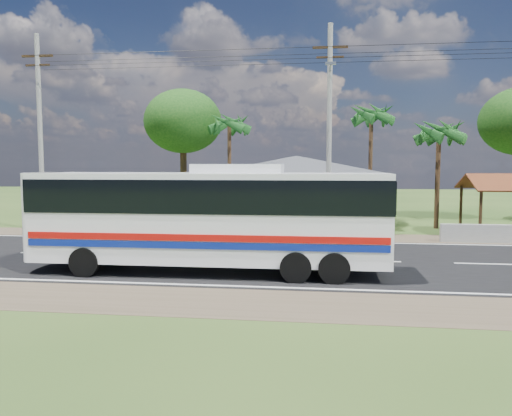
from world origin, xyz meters
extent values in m
plane|color=#264317|center=(0.00, 0.00, 0.00)|extent=(120.00, 120.00, 0.00)
cube|color=black|center=(0.00, 0.00, 0.01)|extent=(120.00, 10.00, 0.02)
cube|color=brown|center=(0.00, 6.50, 0.01)|extent=(120.00, 3.00, 0.01)
cube|color=brown|center=(0.00, -6.50, 0.01)|extent=(120.00, 3.00, 0.01)
cube|color=silver|center=(0.00, 4.70, 0.03)|extent=(120.00, 0.15, 0.01)
cube|color=silver|center=(0.00, -4.70, 0.03)|extent=(120.00, 0.15, 0.01)
cube|color=silver|center=(0.00, 0.00, 0.03)|extent=(120.00, 0.15, 0.01)
cube|color=tan|center=(1.00, 13.00, 1.60)|extent=(10.00, 8.00, 3.20)
cube|color=#4C4F54|center=(1.00, 13.00, 3.25)|extent=(10.60, 8.60, 0.10)
pyramid|color=#4C4F54|center=(1.00, 13.00, 4.40)|extent=(12.40, 10.00, 1.20)
cube|color=black|center=(-2.00, 8.98, 1.70)|extent=(1.20, 0.08, 1.20)
cube|color=black|center=(1.00, 8.98, 1.70)|extent=(1.20, 0.08, 1.20)
cube|color=black|center=(4.00, 8.98, 1.70)|extent=(1.20, 0.08, 1.20)
cylinder|color=#3C2816|center=(10.70, 6.70, 1.30)|extent=(0.16, 0.16, 2.60)
cylinder|color=#3C2816|center=(10.70, 10.30, 1.30)|extent=(0.16, 0.16, 2.60)
cube|color=brown|center=(13.00, 9.60, 2.90)|extent=(5.20, 2.28, 0.90)
cylinder|color=#9E9E99|center=(-13.00, 6.50, 5.50)|extent=(0.26, 0.26, 11.00)
cube|color=#3C2816|center=(-13.00, 6.50, 9.80)|extent=(1.80, 0.12, 0.12)
cube|color=#3C2816|center=(-13.00, 6.50, 9.30)|extent=(1.40, 0.10, 0.10)
cylinder|color=#9E9E99|center=(3.00, 6.50, 5.50)|extent=(0.26, 0.26, 11.00)
cube|color=#3C2816|center=(3.00, 6.50, 9.80)|extent=(1.80, 0.12, 0.12)
cube|color=#3C2816|center=(3.00, 6.50, 9.30)|extent=(1.40, 0.10, 0.10)
cylinder|color=gray|center=(3.00, 5.50, 8.60)|extent=(0.08, 2.00, 0.08)
cube|color=gray|center=(3.00, 4.50, 8.60)|extent=(0.50, 0.18, 0.12)
cylinder|color=black|center=(-5.00, 6.50, 9.60)|extent=(16.00, 0.02, 0.02)
cylinder|color=black|center=(10.50, 6.50, 9.60)|extent=(15.00, 0.02, 0.02)
cylinder|color=#47301E|center=(9.50, 11.00, 3.00)|extent=(0.28, 0.28, 6.00)
cylinder|color=#47301E|center=(6.00, 15.50, 3.75)|extent=(0.28, 0.28, 7.50)
cylinder|color=#47301E|center=(-4.00, 16.00, 3.50)|extent=(0.28, 0.28, 7.00)
cylinder|color=#47301E|center=(-8.00, 18.00, 2.97)|extent=(0.50, 0.50, 5.95)
ellipsoid|color=#113B10|center=(-8.00, 18.00, 7.15)|extent=(6.00, 6.00, 4.92)
cube|color=white|center=(-1.27, -2.77, 2.00)|extent=(12.31, 2.67, 3.07)
cube|color=black|center=(-1.27, -2.77, 2.76)|extent=(12.36, 2.73, 1.13)
cube|color=black|center=(-7.41, -2.83, 2.41)|extent=(0.14, 2.36, 1.84)
cube|color=#AE0D0A|center=(-1.26, -4.07, 1.43)|extent=(12.08, 0.15, 0.23)
cube|color=navy|center=(-1.26, -4.07, 1.18)|extent=(12.08, 0.15, 0.23)
cube|color=white|center=(-0.24, -2.76, 3.69)|extent=(3.09, 1.67, 0.31)
cylinder|color=black|center=(-5.35, -3.98, 0.51)|extent=(1.03, 0.37, 1.02)
cylinder|color=black|center=(-5.37, -1.63, 0.51)|extent=(1.03, 0.37, 1.02)
cylinder|color=black|center=(1.81, -3.92, 0.51)|extent=(1.03, 0.37, 1.02)
cylinder|color=black|center=(1.79, -1.57, 0.51)|extent=(1.03, 0.37, 1.02)
cylinder|color=black|center=(3.04, -3.91, 0.51)|extent=(1.03, 0.37, 1.02)
cylinder|color=black|center=(3.02, -1.55, 0.51)|extent=(1.03, 0.37, 1.02)
imported|color=black|center=(5.24, 6.97, 0.46)|extent=(1.86, 0.97, 0.93)
camera|label=1|loc=(2.57, -19.84, 3.83)|focal=35.00mm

